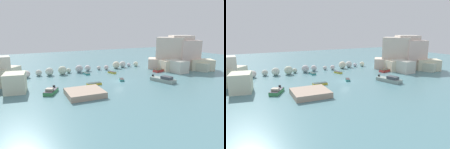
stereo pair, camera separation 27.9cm
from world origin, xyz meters
The scene contains 12 objects.
cove_water centered at (0.00, 0.00, 0.00)m, with size 160.00×160.00×0.00m, color slate.
cliff_headland_right centered at (28.28, 6.32, 4.25)m, with size 19.62×18.55×11.42m.
rock_breakwater centered at (-3.56, 16.12, 1.10)m, with size 39.88×3.89×2.59m.
stone_dock centered at (-12.49, -7.02, 0.59)m, with size 7.40×6.94×1.18m, color tan.
channel_buoy centered at (3.14, 10.87, 0.28)m, with size 0.56×0.56×0.56m, color #E04C28.
moored_boat_0 centered at (-18.33, -2.14, 0.49)m, with size 3.94×4.78×1.33m.
moored_boat_1 centered at (-7.41, -0.24, 0.27)m, with size 3.66×1.66×0.54m.
moored_boat_2 centered at (18.35, 4.59, 0.41)m, with size 5.74×2.74×4.84m.
moored_boat_3 centered at (0.83, 0.18, 0.27)m, with size 1.96×2.62×0.54m.
moored_boat_4 centered at (3.08, 9.69, 0.26)m, with size 1.84×2.90×0.52m.
moored_boat_5 centered at (-4.58, 12.15, 0.25)m, with size 1.31×3.18×0.50m.
moored_boat_6 centered at (9.78, -6.19, 0.62)m, with size 3.84×7.05×1.62m.
Camera 2 is at (-26.55, -45.00, 13.37)m, focal length 32.53 mm.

